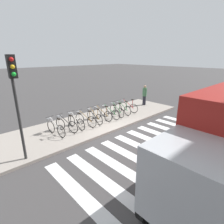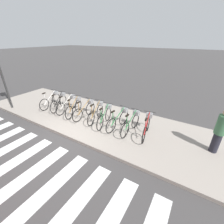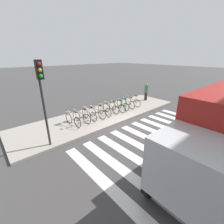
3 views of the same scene
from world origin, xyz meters
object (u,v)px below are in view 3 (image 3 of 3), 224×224
Objects in this scene: parked_bicycle_6 at (116,106)px; parked_bicycle_9 at (131,101)px; parked_bicycle_3 at (96,112)px; parked_bicycle_1 at (80,116)px; parked_bicycle_8 at (127,102)px; parked_bicycle_5 at (110,107)px; parked_bicycle_0 at (72,118)px; truck at (222,131)px; traffic_light at (42,88)px; pedestrian at (146,91)px; parked_bicycle_7 at (122,104)px; parked_bicycle_4 at (104,109)px; parked_bicycle_2 at (88,113)px.

parked_bicycle_6 and parked_bicycle_9 have the same top height.
parked_bicycle_3 is 0.98× the size of parked_bicycle_9.
parked_bicycle_1 is 0.97× the size of parked_bicycle_8.
parked_bicycle_5 is 1.82m from parked_bicycle_8.
truck is at bearing -72.68° from parked_bicycle_0.
truck is (-0.92, -7.03, 1.13)m from parked_bicycle_5.
traffic_light is (-4.93, -1.45, 2.33)m from parked_bicycle_5.
traffic_light reaches higher than parked_bicycle_8.
parked_bicycle_0 is at bearing 179.54° from parked_bicycle_6.
parked_bicycle_7 is at bearing -174.56° from pedestrian.
pedestrian reaches higher than parked_bicycle_4.
parked_bicycle_0 is 3.09m from parked_bicycle_5.
parked_bicycle_6 is (1.87, -0.02, 0.00)m from parked_bicycle_3.
parked_bicycle_0 is at bearing -175.83° from parked_bicycle_1.
pedestrian is (4.77, 0.30, 0.41)m from parked_bicycle_5.
parked_bicycle_9 is (2.44, 0.04, 0.00)m from parked_bicycle_5.
parked_bicycle_8 is at bearing 0.37° from parked_bicycle_0.
parked_bicycle_2 is 1.01× the size of parked_bicycle_5.
parked_bicycle_0 is 1.78m from parked_bicycle_3.
parked_bicycle_3 is 7.05m from truck.
parked_bicycle_8 is at bearing 68.61° from truck.
parked_bicycle_4 is (2.46, 0.01, 0.00)m from parked_bicycle_0.
parked_bicycle_3 is at bearing -8.54° from parked_bicycle_2.
parked_bicycle_7 is 1.00× the size of parked_bicycle_9.
parked_bicycle_3 is at bearing -178.00° from parked_bicycle_4.
parked_bicycle_4 is 1.00× the size of parked_bicycle_8.
traffic_light is (-4.30, -1.40, 2.33)m from parked_bicycle_4.
parked_bicycle_5 is 0.95× the size of pedestrian.
parked_bicycle_9 is 7.91m from truck.
parked_bicycle_1 is 1.18m from parked_bicycle_3.
parked_bicycle_0 is 1.22m from parked_bicycle_2.
parked_bicycle_8 is at bearing -173.54° from pedestrian.
parked_bicycle_7 is at bearing -1.86° from parked_bicycle_5.
truck is 1.51× the size of traffic_light.
parked_bicycle_0 and parked_bicycle_8 have the same top height.
parked_bicycle_4 is at bearing 0.27° from parked_bicycle_0.
parked_bicycle_2 and parked_bicycle_7 have the same top height.
traffic_light reaches higher than parked_bicycle_1.
parked_bicycle_0 is at bearing -178.73° from parked_bicycle_5.
parked_bicycle_5 is (1.87, -0.00, 0.00)m from parked_bicycle_2.
parked_bicycle_9 is (3.76, 0.12, 0.00)m from parked_bicycle_3.
traffic_light reaches higher than parked_bicycle_4.
parked_bicycle_4 is at bearing 17.97° from traffic_light.
parked_bicycle_2 is 1.01× the size of parked_bicycle_7.
parked_bicycle_5 is 7.18m from truck.
parked_bicycle_3 and parked_bicycle_7 have the same top height.
parked_bicycle_2 is at bearing 179.38° from parked_bicycle_8.
pedestrian reaches higher than parked_bicycle_3.
parked_bicycle_2 is 1.24m from parked_bicycle_4.
parked_bicycle_6 is (3.04, -0.07, 0.00)m from parked_bicycle_1.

